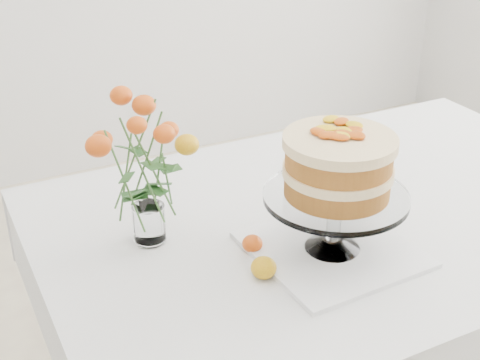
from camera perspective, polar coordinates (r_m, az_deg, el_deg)
The scene contains 11 objects.
table at distance 1.62m, azimuth 8.97°, elevation -4.85°, with size 1.43×0.93×0.76m.
napkin at distance 1.41m, azimuth 7.85°, elevation -5.89°, with size 0.32×0.32×0.01m, color white.
cake_stand at distance 1.32m, azimuth 8.34°, elevation 0.69°, with size 0.29×0.29×0.26m.
rose_vase at distance 1.35m, azimuth -8.17°, elevation 2.09°, with size 0.27×0.27×0.35m.
loose_rose_near at distance 1.32m, azimuth 2.04°, elevation -7.49°, with size 0.09×0.05×0.04m.
loose_rose_far at distance 1.40m, azimuth 1.07°, elevation -5.45°, with size 0.08×0.04×0.04m.
stray_petal_a at distance 1.45m, azimuth 7.58°, elevation -5.11°, with size 0.03×0.02×0.00m, color yellow.
stray_petal_b at distance 1.48m, azimuth 11.68°, elevation -4.85°, with size 0.03×0.02×0.00m, color yellow.
stray_petal_c at distance 1.47m, azimuth 13.87°, elevation -5.18°, with size 0.03×0.02×0.00m, color yellow.
stray_petal_d at distance 1.42m, azimuth 1.74°, elevation -5.57°, with size 0.03×0.02×0.00m, color yellow.
stray_petal_e at distance 1.35m, azimuth 1.67°, elevation -7.42°, with size 0.03×0.02×0.00m, color yellow.
Camera 1 is at (-0.84, -1.09, 1.53)m, focal length 50.00 mm.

